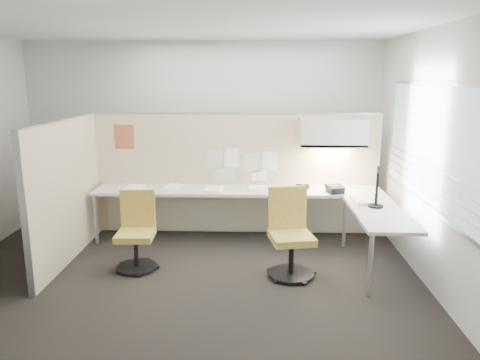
{
  "coord_description": "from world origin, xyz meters",
  "views": [
    {
      "loc": [
        0.86,
        -5.06,
        2.29
      ],
      "look_at": [
        0.64,
        0.8,
        0.97
      ],
      "focal_mm": 35.0,
      "sensor_mm": 36.0,
      "label": 1
    }
  ],
  "objects_px": {
    "chair_right": "(290,236)",
    "phone": "(335,189)",
    "chair_left": "(137,233)",
    "monitor": "(377,186)",
    "desk": "(262,201)"
  },
  "relations": [
    {
      "from": "chair_right",
      "to": "phone",
      "type": "bearing_deg",
      "value": 45.92
    },
    {
      "from": "chair_right",
      "to": "phone",
      "type": "distance_m",
      "value": 1.25
    },
    {
      "from": "chair_left",
      "to": "monitor",
      "type": "distance_m",
      "value": 2.94
    },
    {
      "from": "phone",
      "to": "desk",
      "type": "bearing_deg",
      "value": 159.61
    },
    {
      "from": "phone",
      "to": "monitor",
      "type": "bearing_deg",
      "value": -79.19
    },
    {
      "from": "chair_right",
      "to": "chair_left",
      "type": "bearing_deg",
      "value": 164.93
    },
    {
      "from": "monitor",
      "to": "chair_right",
      "type": "bearing_deg",
      "value": 122.69
    },
    {
      "from": "chair_left",
      "to": "monitor",
      "type": "relative_size",
      "value": 2.02
    },
    {
      "from": "chair_left",
      "to": "monitor",
      "type": "height_order",
      "value": "monitor"
    },
    {
      "from": "desk",
      "to": "chair_right",
      "type": "height_order",
      "value": "chair_right"
    },
    {
      "from": "chair_left",
      "to": "phone",
      "type": "distance_m",
      "value": 2.67
    },
    {
      "from": "desk",
      "to": "chair_right",
      "type": "xyz_separation_m",
      "value": [
        0.32,
        -1.03,
        -0.13
      ]
    },
    {
      "from": "monitor",
      "to": "desk",
      "type": "bearing_deg",
      "value": 77.84
    },
    {
      "from": "monitor",
      "to": "phone",
      "type": "xyz_separation_m",
      "value": [
        -0.39,
        0.67,
        -0.21
      ]
    },
    {
      "from": "desk",
      "to": "phone",
      "type": "relative_size",
      "value": 15.32
    }
  ]
}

